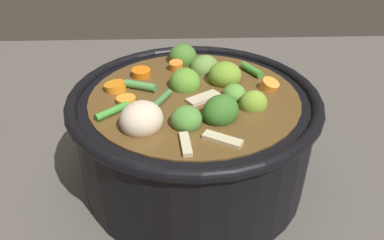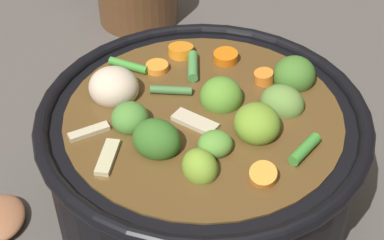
# 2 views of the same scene
# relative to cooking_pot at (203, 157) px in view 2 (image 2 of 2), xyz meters

# --- Properties ---
(ground_plane) EXTENTS (1.10, 1.10, 0.00)m
(ground_plane) POSITION_rel_cooking_pot_xyz_m (-0.00, 0.00, -0.07)
(ground_plane) COLOR #514C47
(cooking_pot) EXTENTS (0.31, 0.31, 0.16)m
(cooking_pot) POSITION_rel_cooking_pot_xyz_m (0.00, 0.00, 0.00)
(cooking_pot) COLOR black
(cooking_pot) RESTS_ON ground_plane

